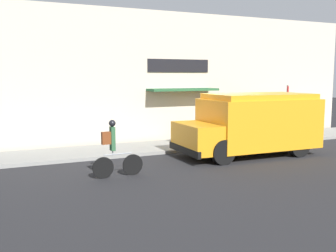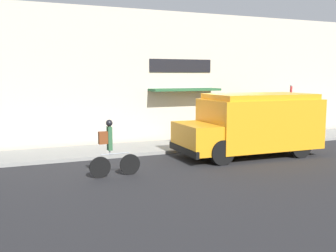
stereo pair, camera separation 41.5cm
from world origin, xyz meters
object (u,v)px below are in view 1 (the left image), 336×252
Objects in this scene: trash_bin at (250,126)px; school_bus at (252,123)px; stop_sign_post at (287,103)px; cyclist at (114,150)px.

school_bus is at bearing -125.23° from trash_bin.
trash_bin is at bearing 55.89° from school_bus.
stop_sign_post is (3.54, 2.16, 0.54)m from school_bus.
trash_bin is at bearing 146.21° from stop_sign_post.
stop_sign_post is at bearing 17.44° from cyclist.
trash_bin is at bearing 26.00° from cyclist.
trash_bin is (7.83, 4.14, -0.21)m from cyclist.
school_bus reaches higher than cyclist.
school_bus is 5.43× the size of trash_bin.
cyclist is 8.86m from trash_bin.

